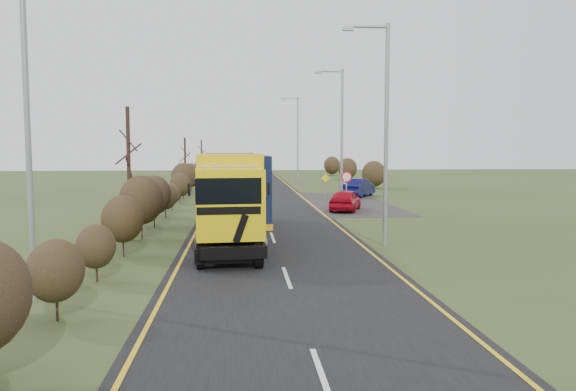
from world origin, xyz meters
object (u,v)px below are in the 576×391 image
(car_blue_sedan, at_px, (358,188))
(speed_sign, at_px, (346,183))
(streetlight_near, at_px, (384,125))
(car_red_hatchback, at_px, (345,200))
(lorry, at_px, (232,190))

(car_blue_sedan, bearing_deg, speed_sign, 104.65)
(streetlight_near, bearing_deg, car_red_hatchback, 86.13)
(lorry, relative_size, car_blue_sedan, 3.09)
(car_red_hatchback, distance_m, streetlight_near, 13.93)
(car_red_hatchback, bearing_deg, streetlight_near, 105.51)
(lorry, distance_m, car_red_hatchback, 12.98)
(car_red_hatchback, height_order, streetlight_near, streetlight_near)
(car_red_hatchback, relative_size, car_blue_sedan, 0.90)
(lorry, xyz_separation_m, car_red_hatchback, (7.32, 10.61, -1.55))
(car_red_hatchback, bearing_deg, lorry, 74.78)
(lorry, bearing_deg, car_red_hatchback, 51.12)
(speed_sign, bearing_deg, streetlight_near, -93.91)
(car_blue_sedan, relative_size, streetlight_near, 0.50)
(lorry, xyz_separation_m, streetlight_near, (6.42, -2.57, 2.90))
(car_red_hatchback, height_order, car_blue_sedan, car_blue_sedan)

